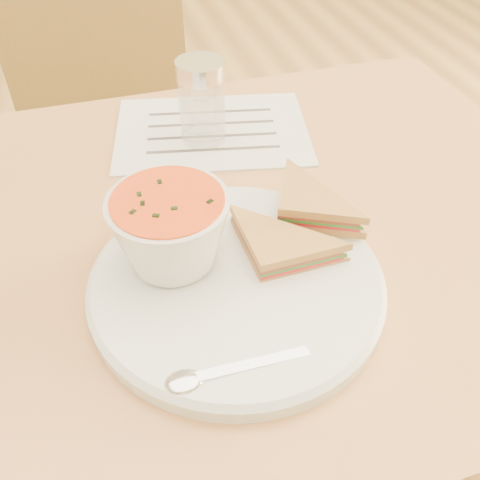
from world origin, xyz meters
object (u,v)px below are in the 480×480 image
object	(u,v)px
plate	(236,283)
soup_bowl	(171,233)
dining_table	(206,396)
chair_far	(98,152)
condiment_shaker	(202,103)

from	to	relation	value
plate	soup_bowl	bearing A→B (deg)	144.03
dining_table	soup_bowl	size ratio (longest dim) A/B	8.15
plate	soup_bowl	size ratio (longest dim) A/B	2.52
dining_table	chair_far	bearing A→B (deg)	98.85
chair_far	soup_bowl	bearing A→B (deg)	106.03
plate	dining_table	bearing A→B (deg)	101.96
chair_far	dining_table	bearing A→B (deg)	109.73
dining_table	condiment_shaker	xyz separation A→B (m)	(0.06, 0.18, 0.43)
chair_far	plate	world-z (taller)	chair_far
dining_table	plate	distance (m)	0.40
soup_bowl	condiment_shaker	distance (m)	0.27
plate	chair_far	bearing A→B (deg)	99.31
dining_table	condiment_shaker	distance (m)	0.48
soup_bowl	condiment_shaker	xyz separation A→B (m)	(0.09, 0.25, 0.00)
chair_far	plate	size ratio (longest dim) A/B	3.15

